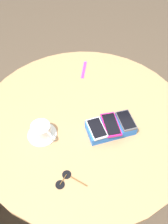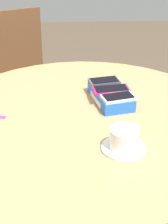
{
  "view_description": "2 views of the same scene",
  "coord_description": "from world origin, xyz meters",
  "px_view_note": "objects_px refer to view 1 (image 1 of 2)",
  "views": [
    {
      "loc": [
        0.04,
        0.7,
        1.6
      ],
      "look_at": [
        0.0,
        0.0,
        0.76
      ],
      "focal_mm": 35.0,
      "sensor_mm": 36.0,
      "label": 1
    },
    {
      "loc": [
        1.14,
        -0.04,
        1.38
      ],
      "look_at": [
        0.0,
        0.0,
        0.76
      ],
      "focal_mm": 60.0,
      "sensor_mm": 36.0,
      "label": 2
    }
  ],
  "objects_px": {
    "sunglasses": "(65,180)",
    "saucer": "(42,134)",
    "phone_box": "(110,128)",
    "coffee_cup": "(42,130)",
    "round_table": "(84,127)",
    "phone_magenta": "(111,124)",
    "phone_gray": "(126,120)",
    "lanyard_strap": "(84,70)",
    "phone_white": "(97,128)"
  },
  "relations": [
    {
      "from": "phone_gray",
      "to": "phone_magenta",
      "type": "xyz_separation_m",
      "value": [
        0.07,
        0.02,
        -0.0
      ]
    },
    {
      "from": "phone_gray",
      "to": "phone_white",
      "type": "distance_m",
      "value": 0.15
    },
    {
      "from": "phone_magenta",
      "to": "coffee_cup",
      "type": "relative_size",
      "value": 1.37
    },
    {
      "from": "phone_box",
      "to": "phone_white",
      "type": "bearing_deg",
      "value": 16.39
    },
    {
      "from": "coffee_cup",
      "to": "sunglasses",
      "type": "xyz_separation_m",
      "value": [
        -0.11,
        0.23,
        -0.04
      ]
    },
    {
      "from": "phone_box",
      "to": "phone_white",
      "type": "distance_m",
      "value": 0.08
    },
    {
      "from": "sunglasses",
      "to": "saucer",
      "type": "bearing_deg",
      "value": -64.52
    },
    {
      "from": "round_table",
      "to": "phone_magenta",
      "type": "xyz_separation_m",
      "value": [
        -0.12,
        0.11,
        0.16
      ]
    },
    {
      "from": "phone_magenta",
      "to": "saucer",
      "type": "height_order",
      "value": "phone_magenta"
    },
    {
      "from": "phone_white",
      "to": "coffee_cup",
      "type": "distance_m",
      "value": 0.25
    },
    {
      "from": "coffee_cup",
      "to": "lanyard_strap",
      "type": "distance_m",
      "value": 0.52
    },
    {
      "from": "phone_gray",
      "to": "lanyard_strap",
      "type": "bearing_deg",
      "value": -68.39
    },
    {
      "from": "phone_white",
      "to": "lanyard_strap",
      "type": "bearing_deg",
      "value": -86.15
    },
    {
      "from": "coffee_cup",
      "to": "sunglasses",
      "type": "bearing_deg",
      "value": 115.25
    },
    {
      "from": "round_table",
      "to": "phone_magenta",
      "type": "bearing_deg",
      "value": 138.33
    },
    {
      "from": "phone_gray",
      "to": "phone_magenta",
      "type": "height_order",
      "value": "phone_gray"
    },
    {
      "from": "round_table",
      "to": "phone_gray",
      "type": "distance_m",
      "value": 0.27
    },
    {
      "from": "phone_box",
      "to": "sunglasses",
      "type": "bearing_deg",
      "value": 47.59
    },
    {
      "from": "phone_box",
      "to": "coffee_cup",
      "type": "height_order",
      "value": "coffee_cup"
    },
    {
      "from": "round_table",
      "to": "phone_white",
      "type": "bearing_deg",
      "value": 112.29
    },
    {
      "from": "phone_gray",
      "to": "saucer",
      "type": "relative_size",
      "value": 0.94
    },
    {
      "from": "lanyard_strap",
      "to": "sunglasses",
      "type": "xyz_separation_m",
      "value": [
        0.11,
        0.69,
        0.0
      ]
    },
    {
      "from": "lanyard_strap",
      "to": "coffee_cup",
      "type": "bearing_deg",
      "value": 64.72
    },
    {
      "from": "round_table",
      "to": "sunglasses",
      "type": "relative_size",
      "value": 8.41
    },
    {
      "from": "round_table",
      "to": "coffee_cup",
      "type": "relative_size",
      "value": 10.38
    },
    {
      "from": "round_table",
      "to": "phone_box",
      "type": "height_order",
      "value": "phone_box"
    },
    {
      "from": "round_table",
      "to": "phone_gray",
      "type": "height_order",
      "value": "phone_gray"
    },
    {
      "from": "phone_box",
      "to": "phone_magenta",
      "type": "distance_m",
      "value": 0.03
    },
    {
      "from": "coffee_cup",
      "to": "saucer",
      "type": "bearing_deg",
      "value": -42.04
    },
    {
      "from": "saucer",
      "to": "lanyard_strap",
      "type": "distance_m",
      "value": 0.52
    },
    {
      "from": "phone_gray",
      "to": "sunglasses",
      "type": "relative_size",
      "value": 0.99
    },
    {
      "from": "phone_box",
      "to": "phone_gray",
      "type": "bearing_deg",
      "value": -166.34
    },
    {
      "from": "phone_magenta",
      "to": "sunglasses",
      "type": "distance_m",
      "value": 0.32
    },
    {
      "from": "coffee_cup",
      "to": "sunglasses",
      "type": "height_order",
      "value": "coffee_cup"
    },
    {
      "from": "coffee_cup",
      "to": "sunglasses",
      "type": "distance_m",
      "value": 0.25
    },
    {
      "from": "phone_magenta",
      "to": "phone_white",
      "type": "bearing_deg",
      "value": 15.43
    },
    {
      "from": "phone_gray",
      "to": "saucer",
      "type": "bearing_deg",
      "value": 3.76
    },
    {
      "from": "sunglasses",
      "to": "round_table",
      "type": "bearing_deg",
      "value": -105.68
    },
    {
      "from": "round_table",
      "to": "sunglasses",
      "type": "xyz_separation_m",
      "value": [
        0.1,
        0.34,
        0.11
      ]
    },
    {
      "from": "round_table",
      "to": "phone_magenta",
      "type": "distance_m",
      "value": 0.23
    },
    {
      "from": "phone_box",
      "to": "lanyard_strap",
      "type": "distance_m",
      "value": 0.47
    },
    {
      "from": "round_table",
      "to": "lanyard_strap",
      "type": "relative_size",
      "value": 6.93
    },
    {
      "from": "round_table",
      "to": "phone_box",
      "type": "bearing_deg",
      "value": 138.86
    },
    {
      "from": "phone_box",
      "to": "coffee_cup",
      "type": "relative_size",
      "value": 2.31
    },
    {
      "from": "round_table",
      "to": "phone_gray",
      "type": "bearing_deg",
      "value": 155.81
    },
    {
      "from": "phone_gray",
      "to": "lanyard_strap",
      "type": "relative_size",
      "value": 0.82
    },
    {
      "from": "coffee_cup",
      "to": "lanyard_strap",
      "type": "bearing_deg",
      "value": -115.28
    },
    {
      "from": "phone_white",
      "to": "lanyard_strap",
      "type": "distance_m",
      "value": 0.48
    },
    {
      "from": "phone_gray",
      "to": "phone_white",
      "type": "height_order",
      "value": "same"
    },
    {
      "from": "phone_gray",
      "to": "round_table",
      "type": "bearing_deg",
      "value": -24.19
    }
  ]
}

